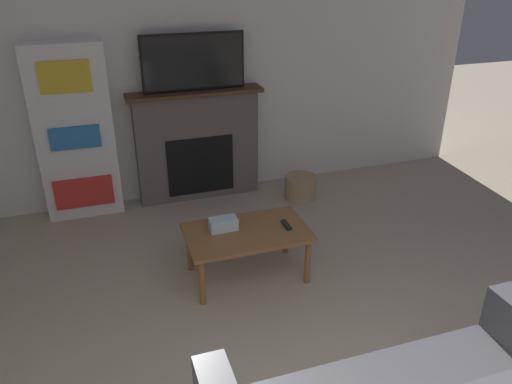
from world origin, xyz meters
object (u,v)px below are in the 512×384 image
Objects in this scene: coffee_table at (247,237)px; storage_basket at (301,187)px; fireplace at (198,145)px; tv at (193,62)px; bookshelf at (75,133)px.

coffee_table reaches higher than storage_basket.
tv reaches higher than fireplace.
bookshelf is at bearing -179.88° from tv.
tv is at bearing -90.00° from fireplace.
storage_basket is (1.03, -0.41, -0.47)m from fireplace.
bookshelf is 5.05× the size of storage_basket.
storage_basket is at bearing -20.63° from tv.
tv is 3.03× the size of storage_basket.
fireplace is at bearing 90.00° from tv.
tv is 1.72m from storage_basket.
fireplace is 1.41× the size of coffee_table.
coffee_table is 2.07m from bookshelf.
fireplace is 4.08× the size of storage_basket.
tv reaches higher than bookshelf.
bookshelf is (-1.19, -0.02, 0.26)m from fireplace.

